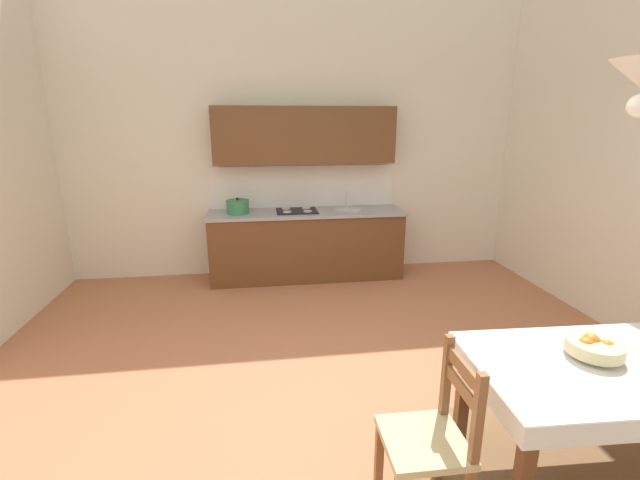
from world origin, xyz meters
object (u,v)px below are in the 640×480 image
(kitchen_cabinetry, at_px, (306,214))
(dining_chair_tv_side, at_px, (431,439))
(dining_table, at_px, (604,384))
(fruit_bowl, at_px, (594,347))

(kitchen_cabinetry, distance_m, dining_chair_tv_side, 3.71)
(dining_chair_tv_side, bearing_deg, dining_table, 3.66)
(dining_chair_tv_side, bearing_deg, fruit_bowl, 8.41)
(dining_table, relative_size, dining_chair_tv_side, 1.62)
(kitchen_cabinetry, relative_size, fruit_bowl, 8.38)
(kitchen_cabinetry, xyz_separation_m, fruit_bowl, (1.23, -3.53, -0.04))
(dining_table, bearing_deg, dining_chair_tv_side, -176.34)
(dining_table, distance_m, dining_chair_tv_side, 1.04)
(kitchen_cabinetry, relative_size, dining_chair_tv_side, 2.70)
(dining_chair_tv_side, xyz_separation_m, fruit_bowl, (0.99, 0.15, 0.37))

